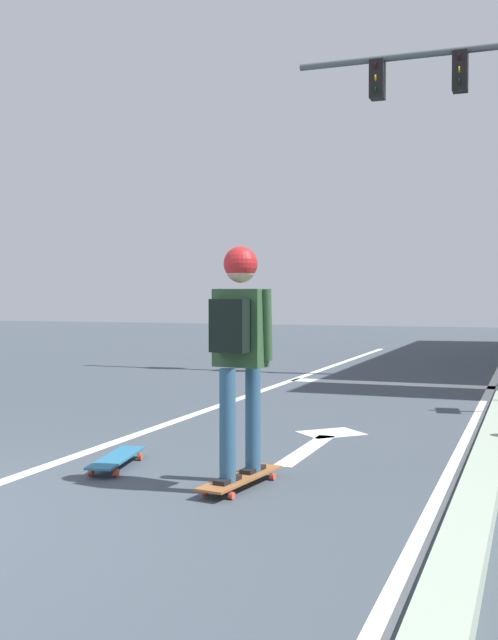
{
  "coord_description": "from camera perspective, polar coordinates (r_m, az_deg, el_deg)",
  "views": [
    {
      "loc": [
        3.97,
        -2.9,
        1.34
      ],
      "look_at": [
        1.34,
        4.15,
        1.09
      ],
      "focal_mm": 43.01,
      "sensor_mm": 36.0,
      "label": 1
    }
  ],
  "objects": [
    {
      "name": "skateboard",
      "position": [
        5.42,
        -0.62,
        -11.69
      ],
      "size": [
        0.33,
        0.9,
        0.08
      ],
      "color": "brown",
      "rests_on": "ground"
    },
    {
      "name": "lane_line_center",
      "position": [
        9.68,
        -1.27,
        -6.05
      ],
      "size": [
        0.12,
        20.0,
        0.01
      ],
      "primitive_type": "cube",
      "color": "silver",
      "rests_on": "ground"
    },
    {
      "name": "lane_line_curbside",
      "position": [
        9.02,
        16.74,
        -6.71
      ],
      "size": [
        0.12,
        20.0,
        0.01
      ],
      "primitive_type": "cube",
      "color": "silver",
      "rests_on": "ground"
    },
    {
      "name": "spare_skateboard",
      "position": [
        6.1,
        -9.82,
        -10.11
      ],
      "size": [
        0.36,
        0.87,
        0.09
      ],
      "color": "#23648A",
      "rests_on": "ground"
    },
    {
      "name": "stop_bar",
      "position": [
        11.76,
        10.66,
        -4.67
      ],
      "size": [
        3.13,
        0.4,
        0.01
      ],
      "primitive_type": "cube",
      "color": "silver",
      "rests_on": "ground"
    },
    {
      "name": "skater",
      "position": [
        5.26,
        -0.72,
        -0.96
      ],
      "size": [
        0.44,
        0.61,
        1.59
      ],
      "color": "#2C5371",
      "rests_on": "skateboard"
    },
    {
      "name": "lane_arrow_head",
      "position": [
        7.53,
        6.14,
        -8.35
      ],
      "size": [
        0.71,
        0.71,
        0.01
      ],
      "primitive_type": "cube",
      "rotation": [
        0.0,
        0.0,
        0.79
      ],
      "color": "silver",
      "rests_on": "ground"
    },
    {
      "name": "lane_arrow_stem",
      "position": [
        6.72,
        4.32,
        -9.58
      ],
      "size": [
        0.16,
        1.4,
        0.01
      ],
      "primitive_type": "cube",
      "color": "silver",
      "rests_on": "ground"
    },
    {
      "name": "traffic_signal_mast",
      "position": [
        13.31,
        16.95,
        13.34
      ],
      "size": [
        4.15,
        0.34,
        5.82
      ],
      "color": "slate",
      "rests_on": "ground"
    }
  ]
}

